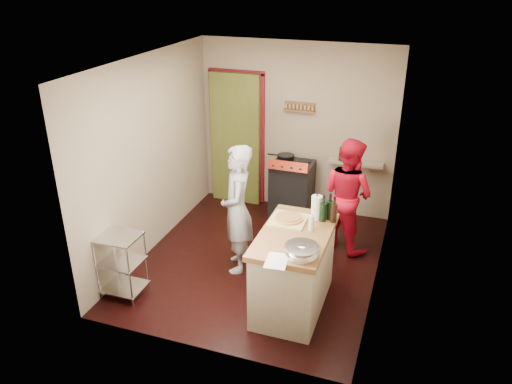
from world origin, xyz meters
TOP-DOWN VIEW (x-y plane):
  - floor at (0.00, 0.00)m, footprint 3.50×3.50m
  - back_wall at (-0.64, 1.78)m, footprint 3.00×0.44m
  - left_wall at (-1.50, 0.00)m, footprint 0.04×3.50m
  - right_wall at (1.50, 0.00)m, footprint 0.04×3.50m
  - ceiling at (0.00, 0.00)m, footprint 3.00×3.50m
  - stove at (0.05, 1.42)m, footprint 0.60×0.63m
  - wire_shelving at (-1.28, -1.20)m, footprint 0.48×0.40m
  - island at (0.67, -0.76)m, footprint 0.75×1.38m
  - person_stripe at (-0.21, -0.22)m, footprint 0.58×0.71m
  - person_red at (0.99, 0.77)m, footprint 0.96×0.91m

SIDE VIEW (x-z plane):
  - floor at x=0.00m, z-range 0.00..0.00m
  - wire_shelving at x=-1.28m, z-range 0.04..0.84m
  - stove at x=0.05m, z-range -0.05..0.95m
  - island at x=0.67m, z-range -0.13..1.12m
  - person_red at x=0.99m, z-range 0.00..1.56m
  - person_stripe at x=-0.21m, z-range 0.00..1.66m
  - back_wall at x=-0.64m, z-range -0.17..2.43m
  - left_wall at x=-1.50m, z-range 0.00..2.60m
  - right_wall at x=1.50m, z-range 0.00..2.60m
  - ceiling at x=0.00m, z-range 2.60..2.62m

